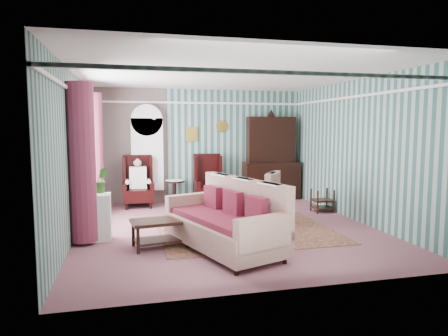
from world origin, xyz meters
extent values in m
plane|color=#854D53|center=(0.00, 0.00, 0.00)|extent=(6.00, 6.00, 0.00)
cube|color=#335D5A|center=(0.00, 3.00, 1.45)|extent=(5.50, 0.02, 2.90)
cube|color=#335D5A|center=(0.00, -3.00, 1.45)|extent=(5.50, 0.02, 2.90)
cube|color=#335D5A|center=(-2.75, 0.00, 1.45)|extent=(0.02, 6.00, 2.90)
cube|color=#335D5A|center=(2.75, 0.00, 1.45)|extent=(0.02, 6.00, 2.90)
cube|color=white|center=(0.00, 0.00, 2.90)|extent=(5.50, 6.00, 0.02)
cube|color=#974D62|center=(-1.80, 2.99, 1.45)|extent=(1.90, 0.01, 2.90)
cube|color=white|center=(0.00, 0.00, 2.55)|extent=(5.50, 6.00, 0.05)
cube|color=white|center=(-2.72, 0.60, 1.55)|extent=(0.04, 1.50, 1.90)
cylinder|color=#803048|center=(-2.55, -0.45, 1.35)|extent=(0.44, 0.44, 2.60)
cylinder|color=#803048|center=(-2.55, 1.65, 1.35)|extent=(0.44, 0.44, 2.60)
cube|color=#AD812E|center=(-0.20, 2.97, 1.75)|extent=(0.30, 0.03, 0.38)
cube|color=white|center=(-1.35, 2.84, 1.12)|extent=(0.80, 0.28, 2.24)
cube|color=black|center=(1.90, 2.72, 1.18)|extent=(1.50, 0.56, 2.36)
cube|color=black|center=(-1.60, 2.45, 0.62)|extent=(0.76, 0.80, 1.25)
cube|color=black|center=(0.15, 2.45, 0.62)|extent=(0.76, 0.80, 1.25)
cylinder|color=black|center=(-0.70, 2.60, 0.30)|extent=(0.50, 0.50, 0.60)
cube|color=black|center=(2.47, 0.90, 0.27)|extent=(0.45, 0.38, 0.54)
cube|color=silver|center=(-2.40, -0.30, 0.40)|extent=(0.55, 0.35, 0.80)
cube|color=#4A181A|center=(0.30, -0.30, 0.01)|extent=(3.20, 2.60, 0.01)
cube|color=#B8A78E|center=(-0.40, -1.34, 0.53)|extent=(1.59, 2.42, 1.05)
cube|color=#B8AF8F|center=(0.70, 0.27, 0.52)|extent=(1.22, 1.21, 1.04)
cube|color=black|center=(-1.34, -0.93, 0.22)|extent=(0.96, 0.68, 0.45)
imported|color=#1B531A|center=(-2.50, -0.44, 1.00)|extent=(0.45, 0.43, 0.39)
imported|color=#2C5B1C|center=(-2.28, -0.15, 1.02)|extent=(0.28, 0.24, 0.44)
imported|color=#1C4B17|center=(-2.50, -0.23, 1.02)|extent=(0.30, 0.30, 0.44)
camera|label=1|loc=(-1.80, -7.29, 1.94)|focal=32.00mm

